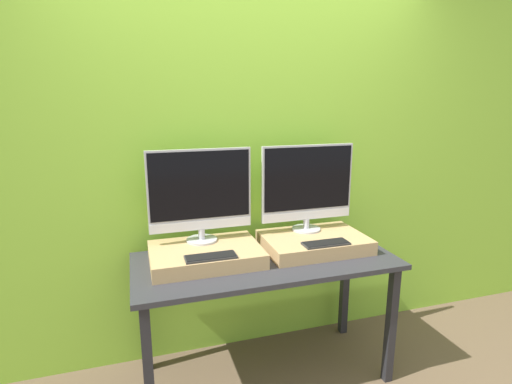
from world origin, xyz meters
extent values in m
cube|color=#8CC638|center=(0.00, 0.74, 1.30)|extent=(8.00, 0.04, 2.60)
cube|color=#2D2D33|center=(0.00, 0.34, 0.77)|extent=(1.53, 0.67, 0.03)
cube|color=#232328|center=(-0.71, 0.06, 0.38)|extent=(0.05, 0.05, 0.75)
cube|color=#232328|center=(0.71, 0.06, 0.38)|extent=(0.05, 0.05, 0.75)
cube|color=#232328|center=(-0.71, 0.61, 0.38)|extent=(0.05, 0.05, 0.75)
cube|color=#232328|center=(0.71, 0.61, 0.38)|extent=(0.05, 0.05, 0.75)
cube|color=tan|center=(-0.34, 0.40, 0.83)|extent=(0.63, 0.45, 0.08)
cylinder|color=#B2B2B7|center=(-0.34, 0.52, 0.88)|extent=(0.19, 0.19, 0.01)
cylinder|color=#B2B2B7|center=(-0.34, 0.52, 0.91)|extent=(0.04, 0.04, 0.06)
cube|color=#B2B2B7|center=(-0.34, 0.52, 1.18)|extent=(0.61, 0.02, 0.48)
cube|color=black|center=(-0.34, 0.51, 1.21)|extent=(0.59, 0.00, 0.40)
cube|color=silver|center=(-0.34, 0.51, 0.97)|extent=(0.60, 0.00, 0.06)
cube|color=#2D2D2D|center=(-0.34, 0.24, 0.88)|extent=(0.28, 0.11, 0.01)
cube|color=black|center=(-0.34, 0.24, 0.88)|extent=(0.27, 0.09, 0.00)
cube|color=tan|center=(0.34, 0.40, 0.83)|extent=(0.63, 0.45, 0.08)
cylinder|color=#B2B2B7|center=(0.34, 0.52, 0.88)|extent=(0.19, 0.19, 0.01)
cylinder|color=#B2B2B7|center=(0.34, 0.52, 0.91)|extent=(0.04, 0.04, 0.06)
cube|color=#B2B2B7|center=(0.34, 0.52, 1.18)|extent=(0.61, 0.02, 0.48)
cube|color=black|center=(0.34, 0.51, 1.21)|extent=(0.59, 0.00, 0.40)
cube|color=silver|center=(0.34, 0.51, 0.97)|extent=(0.60, 0.00, 0.06)
cube|color=#2D2D2D|center=(0.34, 0.24, 0.88)|extent=(0.28, 0.11, 0.01)
cube|color=black|center=(0.34, 0.24, 0.88)|extent=(0.27, 0.09, 0.00)
camera|label=1|loc=(-0.71, -1.75, 1.71)|focal=28.00mm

